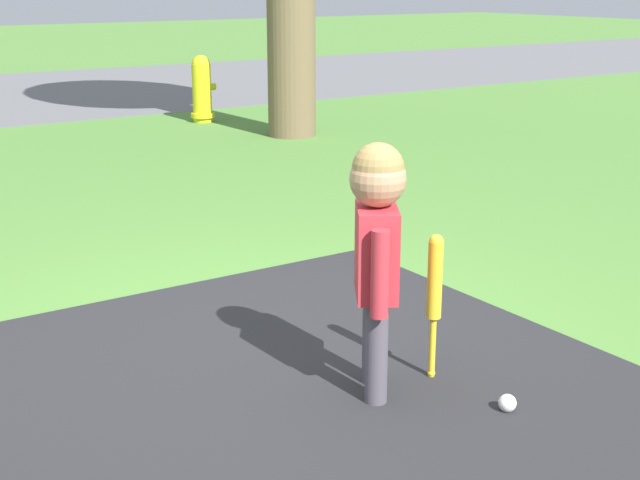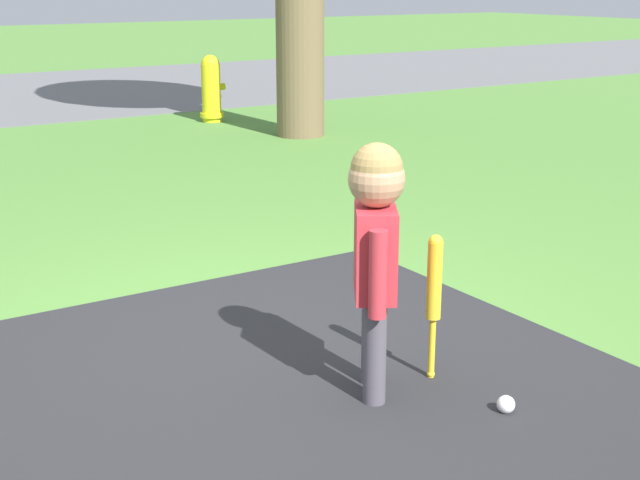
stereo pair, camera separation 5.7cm
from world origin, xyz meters
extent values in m
plane|color=#518438|center=(0.00, 0.00, 0.00)|extent=(60.00, 60.00, 0.00)
cylinder|color=#4C4751|center=(0.23, -0.72, 0.21)|extent=(0.09, 0.09, 0.42)
cylinder|color=#4C4751|center=(0.33, -0.57, 0.21)|extent=(0.09, 0.09, 0.42)
cube|color=#BF2D38|center=(0.28, -0.65, 0.61)|extent=(0.29, 0.32, 0.36)
cylinder|color=#BF2D38|center=(0.18, -0.79, 0.57)|extent=(0.07, 0.07, 0.34)
cylinder|color=#BF2D38|center=(0.37, -0.50, 0.57)|extent=(0.07, 0.07, 0.34)
sphere|color=tan|center=(0.28, -0.65, 0.90)|extent=(0.22, 0.22, 0.22)
sphere|color=#997A47|center=(0.28, -0.65, 0.94)|extent=(0.20, 0.20, 0.20)
sphere|color=yellow|center=(0.57, -0.67, 0.02)|extent=(0.03, 0.03, 0.03)
cylinder|color=yellow|center=(0.57, -0.67, 0.14)|extent=(0.03, 0.03, 0.27)
cylinder|color=yellow|center=(0.57, -0.67, 0.44)|extent=(0.06, 0.06, 0.33)
sphere|color=yellow|center=(0.57, -0.67, 0.60)|extent=(0.06, 0.06, 0.06)
sphere|color=white|center=(0.61, -1.07, 0.04)|extent=(0.07, 0.07, 0.07)
cylinder|color=yellow|center=(2.92, 6.20, 0.34)|extent=(0.22, 0.22, 0.67)
sphere|color=yellow|center=(2.92, 6.20, 0.67)|extent=(0.21, 0.21, 0.21)
cylinder|color=yellow|center=(2.92, 6.20, 0.08)|extent=(0.28, 0.28, 0.05)
cylinder|color=yellow|center=(3.04, 6.20, 0.40)|extent=(0.10, 0.08, 0.08)
camera|label=1|loc=(-1.76, -3.30, 1.64)|focal=50.00mm
camera|label=2|loc=(-1.72, -3.33, 1.64)|focal=50.00mm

